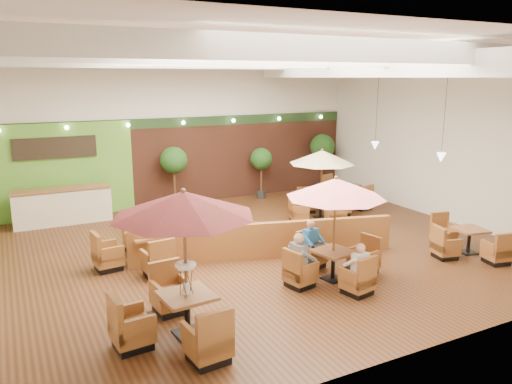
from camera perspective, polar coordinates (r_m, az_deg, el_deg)
room at (r=14.34m, az=-1.50°, el=8.87°), size 14.04×14.00×5.52m
service_counter at (r=17.34m, az=-21.24°, el=-1.51°), size 3.00×0.75×1.18m
booth_divider at (r=13.10m, az=1.00°, el=-5.59°), size 6.81×1.97×0.97m
table_0 at (r=8.91m, az=-8.59°, el=-4.65°), size 2.67×2.76×2.78m
table_1 at (r=11.53m, az=9.02°, el=-1.99°), size 2.52×2.52×2.49m
table_2 at (r=16.69m, az=7.51°, el=2.43°), size 2.42×2.42×2.37m
table_3 at (r=13.08m, az=-12.34°, el=-6.17°), size 2.67×2.67×1.56m
table_4 at (r=14.52m, az=22.49°, el=-5.39°), size 1.67×2.42×0.87m
table_5 at (r=19.07m, az=10.23°, el=-0.28°), size 0.99×2.57×0.92m
topiary_0 at (r=18.07m, az=-9.37°, el=3.32°), size 0.97×0.97×2.25m
topiary_1 at (r=19.45m, az=0.60°, el=3.58°), size 0.86×0.86×1.99m
topiary_2 at (r=20.87m, az=7.59°, el=4.91°), size 1.02×1.02×2.38m
diner_0 at (r=11.15m, az=11.61°, el=-7.91°), size 0.37×0.31×0.72m
diner_1 at (r=12.52m, az=6.42°, el=-5.34°), size 0.39×0.34×0.74m
diner_2 at (r=11.32m, az=5.10°, el=-7.15°), size 0.33×0.41×0.82m
diner_3 at (r=16.19m, az=9.14°, el=-1.15°), size 0.42×0.37×0.78m
diner_4 at (r=17.37m, az=9.77°, el=-0.27°), size 0.34×0.39×0.73m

